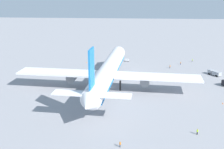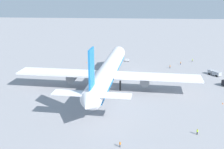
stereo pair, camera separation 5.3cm
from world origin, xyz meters
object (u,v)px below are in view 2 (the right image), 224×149
(service_truck_2, at_px, (215,73))
(ground_worker_2, at_px, (197,132))
(ground_worker_1, at_px, (120,144))
(ground_worker_4, at_px, (170,67))
(airliner, at_px, (108,71))
(traffic_cone_2, at_px, (223,103))
(ground_worker_5, at_px, (192,60))
(baggage_cart_0, at_px, (127,60))
(ground_worker_3, at_px, (181,63))
(traffic_cone_0, at_px, (87,62))

(service_truck_2, relative_size, ground_worker_2, 3.97)
(service_truck_2, height_order, ground_worker_1, service_truck_2)
(service_truck_2, distance_m, ground_worker_4, 22.79)
(airliner, height_order, traffic_cone_2, airliner)
(ground_worker_5, relative_size, traffic_cone_2, 3.10)
(ground_worker_2, xyz_separation_m, ground_worker_5, (84.28, -15.56, -0.01))
(baggage_cart_0, height_order, ground_worker_3, ground_worker_3)
(ground_worker_2, bearing_deg, ground_worker_4, -0.78)
(ground_worker_3, height_order, traffic_cone_2, ground_worker_3)
(ground_worker_1, relative_size, traffic_cone_0, 2.99)
(ground_worker_5, bearing_deg, ground_worker_2, 169.54)
(ground_worker_4, relative_size, traffic_cone_2, 3.04)
(service_truck_2, relative_size, ground_worker_4, 4.07)
(ground_worker_3, relative_size, traffic_cone_2, 2.92)
(ground_worker_1, height_order, traffic_cone_2, ground_worker_1)
(airliner, height_order, ground_worker_2, airliner)
(baggage_cart_0, xyz_separation_m, ground_worker_5, (2.18, -37.74, 0.13))
(baggage_cart_0, xyz_separation_m, ground_worker_1, (-90.37, -0.54, 0.09))
(ground_worker_5, bearing_deg, service_truck_2, -168.52)
(airliner, distance_m, ground_worker_5, 65.85)
(ground_worker_2, xyz_separation_m, ground_worker_3, (77.27, -7.78, -0.06))
(ground_worker_5, bearing_deg, baggage_cart_0, 93.30)
(ground_worker_4, bearing_deg, ground_worker_3, -41.18)
(ground_worker_4, bearing_deg, ground_worker_1, 163.79)
(ground_worker_3, relative_size, traffic_cone_0, 2.92)
(baggage_cart_0, bearing_deg, ground_worker_2, -164.88)
(airliner, bearing_deg, baggage_cart_0, -8.32)
(traffic_cone_2, bearing_deg, airliner, 72.91)
(service_truck_2, bearing_deg, ground_worker_3, 34.56)
(airliner, height_order, traffic_cone_0, airliner)
(service_truck_2, height_order, traffic_cone_0, service_truck_2)
(ground_worker_1, distance_m, traffic_cone_0, 88.29)
(airliner, distance_m, service_truck_2, 54.79)
(traffic_cone_0, distance_m, traffic_cone_2, 79.98)
(service_truck_2, relative_size, traffic_cone_0, 12.39)
(ground_worker_2, xyz_separation_m, ground_worker_4, (69.45, -0.94, -0.02))
(ground_worker_2, distance_m, ground_worker_3, 77.66)
(airliner, relative_size, ground_worker_4, 46.85)
(baggage_cart_0, xyz_separation_m, traffic_cone_2, (-59.15, -36.23, -0.47))
(ground_worker_2, bearing_deg, ground_worker_3, -5.75)
(ground_worker_3, bearing_deg, baggage_cart_0, 80.84)
(ground_worker_2, xyz_separation_m, traffic_cone_0, (76.87, 45.04, -0.60))
(airliner, height_order, ground_worker_3, airliner)
(ground_worker_4, relative_size, traffic_cone_0, 3.04)
(ground_worker_2, distance_m, ground_worker_5, 85.71)
(ground_worker_2, distance_m, traffic_cone_2, 26.92)
(ground_worker_2, height_order, traffic_cone_0, ground_worker_2)
(airliner, xyz_separation_m, ground_worker_2, (-36.16, -28.90, -6.57))
(traffic_cone_2, bearing_deg, traffic_cone_0, 47.62)
(ground_worker_3, xyz_separation_m, traffic_cone_0, (-0.40, 52.82, -0.54))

